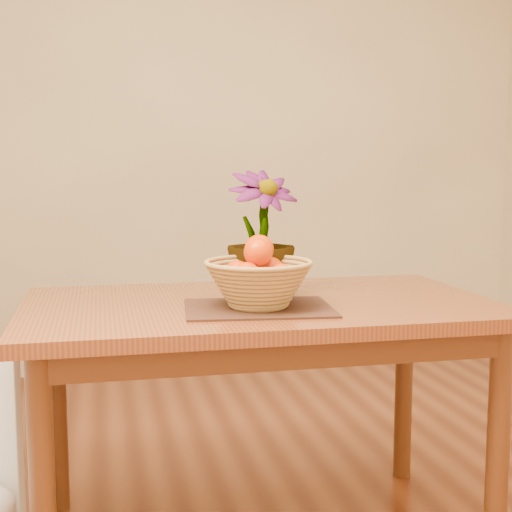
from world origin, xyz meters
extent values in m
cube|color=#FFF0C2|center=(0.00, 2.25, 1.35)|extent=(4.00, 0.02, 2.70)
cube|color=brown|center=(0.00, 0.30, 0.73)|extent=(1.40, 0.80, 0.04)
cube|color=#4C2711|center=(0.00, 0.30, 0.67)|extent=(1.28, 0.68, 0.08)
cylinder|color=#4C2711|center=(-0.62, -0.02, 0.35)|extent=(0.06, 0.06, 0.71)
cylinder|color=#4C2711|center=(0.62, -0.02, 0.35)|extent=(0.06, 0.06, 0.71)
cylinder|color=#4C2711|center=(-0.62, 0.62, 0.35)|extent=(0.06, 0.06, 0.71)
cylinder|color=#4C2711|center=(0.62, 0.62, 0.35)|extent=(0.06, 0.06, 0.71)
cube|color=#3D2016|center=(-0.03, 0.18, 0.75)|extent=(0.44, 0.35, 0.01)
cylinder|color=#B1894A|center=(-0.03, 0.18, 0.76)|extent=(0.16, 0.16, 0.01)
sphere|color=#DC4503|center=(-0.03, 0.18, 0.84)|extent=(0.07, 0.07, 0.07)
sphere|color=#DC4503|center=(0.01, 0.23, 0.85)|extent=(0.08, 0.08, 0.08)
sphere|color=#DC4503|center=(-0.08, 0.22, 0.85)|extent=(0.08, 0.08, 0.08)
sphere|color=#DC4503|center=(-0.08, 0.13, 0.85)|extent=(0.08, 0.08, 0.08)
sphere|color=#DC4503|center=(0.02, 0.13, 0.85)|extent=(0.08, 0.08, 0.08)
sphere|color=#DC4503|center=(-0.02, 0.21, 0.92)|extent=(0.08, 0.08, 0.08)
sphere|color=#DC4503|center=(-0.04, 0.15, 0.92)|extent=(0.08, 0.08, 0.08)
imported|color=#184513|center=(0.02, 0.36, 0.95)|extent=(0.27, 0.27, 0.39)
camera|label=1|loc=(-0.47, -1.76, 1.14)|focal=50.00mm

